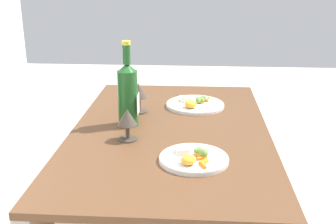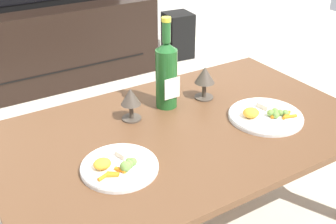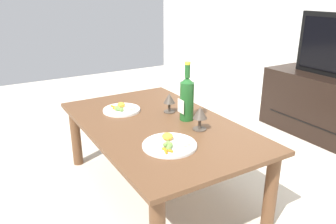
{
  "view_description": "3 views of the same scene",
  "coord_description": "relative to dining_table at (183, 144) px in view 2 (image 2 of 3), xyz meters",
  "views": [
    {
      "loc": [
        -1.66,
        -0.1,
        1.11
      ],
      "look_at": [
        0.02,
        0.01,
        0.53
      ],
      "focal_mm": 45.9,
      "sensor_mm": 36.0,
      "label": 1
    },
    {
      "loc": [
        -0.73,
        -1.07,
        1.25
      ],
      "look_at": [
        -0.03,
        0.05,
        0.51
      ],
      "focal_mm": 44.66,
      "sensor_mm": 36.0,
      "label": 2
    },
    {
      "loc": [
        1.61,
        -0.89,
        1.21
      ],
      "look_at": [
        0.0,
        0.07,
        0.52
      ],
      "focal_mm": 35.64,
      "sensor_mm": 36.0,
      "label": 3
    }
  ],
  "objects": [
    {
      "name": "goblet_right",
      "position": [
        0.21,
        0.16,
        0.16
      ],
      "size": [
        0.08,
        0.08,
        0.14
      ],
      "color": "#473D33",
      "rests_on": "dining_table"
    },
    {
      "name": "ground_plane",
      "position": [
        0.0,
        0.0,
        -0.39
      ],
      "size": [
        6.4,
        6.4,
        0.0
      ],
      "primitive_type": "plane",
      "color": "beige"
    },
    {
      "name": "dining_table",
      "position": [
        0.0,
        0.0,
        0.0
      ],
      "size": [
        1.34,
        0.81,
        0.46
      ],
      "color": "brown",
      "rests_on": "ground_plane"
    },
    {
      "name": "floor_speaker",
      "position": [
        1.01,
        1.59,
        -0.22
      ],
      "size": [
        0.22,
        0.22,
        0.36
      ],
      "primitive_type": "cube",
      "rotation": [
        0.0,
        0.0,
        -0.09
      ],
      "color": "black",
      "rests_on": "ground_plane"
    },
    {
      "name": "tv_stand",
      "position": [
        0.1,
        1.64,
        -0.13
      ],
      "size": [
        1.27,
        0.42,
        0.53
      ],
      "color": "black",
      "rests_on": "ground_plane"
    },
    {
      "name": "goblet_left",
      "position": [
        -0.13,
        0.16,
        0.15
      ],
      "size": [
        0.07,
        0.07,
        0.13
      ],
      "color": "#473D33",
      "rests_on": "dining_table"
    },
    {
      "name": "dinner_plate_right",
      "position": [
        0.3,
        -0.1,
        0.08
      ],
      "size": [
        0.28,
        0.28,
        0.05
      ],
      "color": "white",
      "rests_on": "dining_table"
    },
    {
      "name": "wine_bottle",
      "position": [
        0.04,
        0.18,
        0.21
      ],
      "size": [
        0.08,
        0.09,
        0.36
      ],
      "color": "#1E5923",
      "rests_on": "dining_table"
    },
    {
      "name": "dinner_plate_left",
      "position": [
        -0.31,
        -0.1,
        0.08
      ],
      "size": [
        0.24,
        0.24,
        0.05
      ],
      "color": "white",
      "rests_on": "dining_table"
    }
  ]
}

